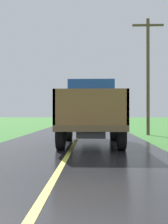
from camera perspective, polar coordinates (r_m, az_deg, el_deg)
banana_truck_near at (r=11.86m, az=1.53°, el=0.35°), size 2.38×5.82×2.80m
utility_pole_roadside at (r=17.49m, az=13.38°, el=8.18°), size 1.95×0.20×7.28m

